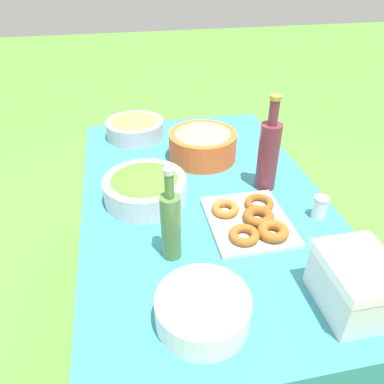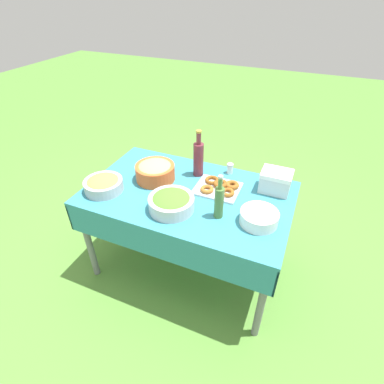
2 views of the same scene
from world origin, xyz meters
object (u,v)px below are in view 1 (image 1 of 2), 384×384
(salad_bowl, at_px, (145,187))
(olive_oil_bottle, at_px, (171,224))
(cooler_box, at_px, (355,284))
(donut_platter, at_px, (251,220))
(plate_stack, at_px, (203,310))
(olive_bowl, at_px, (135,127))
(wine_bottle, at_px, (268,154))
(pasta_bowl, at_px, (203,143))

(salad_bowl, relative_size, olive_oil_bottle, 0.98)
(olive_oil_bottle, relative_size, cooler_box, 1.46)
(donut_platter, xyz_separation_m, plate_stack, (-0.34, 0.25, 0.02))
(salad_bowl, bearing_deg, olive_bowl, -0.27)
(wine_bottle, distance_m, olive_bowl, 0.72)
(donut_platter, height_order, wine_bottle, wine_bottle)
(salad_bowl, distance_m, plate_stack, 0.57)
(salad_bowl, relative_size, pasta_bowl, 1.03)
(salad_bowl, bearing_deg, wine_bottle, -90.35)
(donut_platter, distance_m, cooler_box, 0.40)
(salad_bowl, height_order, plate_stack, salad_bowl)
(plate_stack, bearing_deg, donut_platter, -35.52)
(plate_stack, xyz_separation_m, cooler_box, (-0.03, -0.39, 0.04))
(olive_oil_bottle, bearing_deg, wine_bottle, -53.47)
(plate_stack, xyz_separation_m, wine_bottle, (0.56, -0.38, 0.10))
(pasta_bowl, bearing_deg, donut_platter, -173.20)
(plate_stack, xyz_separation_m, olive_oil_bottle, (0.25, 0.04, 0.08))
(pasta_bowl, xyz_separation_m, olive_bowl, (0.27, 0.27, -0.02))
(plate_stack, height_order, wine_bottle, wine_bottle)
(olive_oil_bottle, height_order, olive_bowl, olive_oil_bottle)
(pasta_bowl, bearing_deg, plate_stack, 167.34)
(salad_bowl, relative_size, donut_platter, 0.95)
(olive_bowl, bearing_deg, olive_oil_bottle, -176.83)
(pasta_bowl, bearing_deg, wine_bottle, -145.59)
(salad_bowl, relative_size, plate_stack, 1.27)
(donut_platter, height_order, olive_bowl, olive_bowl)
(wine_bottle, height_order, olive_bowl, wine_bottle)
(olive_bowl, bearing_deg, salad_bowl, 179.73)
(salad_bowl, bearing_deg, cooler_box, -140.65)
(plate_stack, bearing_deg, pasta_bowl, -12.66)
(wine_bottle, bearing_deg, salad_bowl, 89.65)
(pasta_bowl, height_order, donut_platter, pasta_bowl)
(olive_oil_bottle, xyz_separation_m, wine_bottle, (0.31, -0.41, 0.02))
(wine_bottle, distance_m, cooler_box, 0.59)
(donut_platter, xyz_separation_m, cooler_box, (-0.37, -0.15, 0.06))
(plate_stack, distance_m, wine_bottle, 0.68)
(plate_stack, xyz_separation_m, olive_bowl, (1.11, 0.09, 0.01))
(cooler_box, bearing_deg, donut_platter, 21.76)
(donut_platter, relative_size, wine_bottle, 0.87)
(salad_bowl, distance_m, donut_platter, 0.40)
(plate_stack, bearing_deg, salad_bowl, 8.99)
(wine_bottle, xyz_separation_m, olive_bowl, (0.55, 0.46, -0.09))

